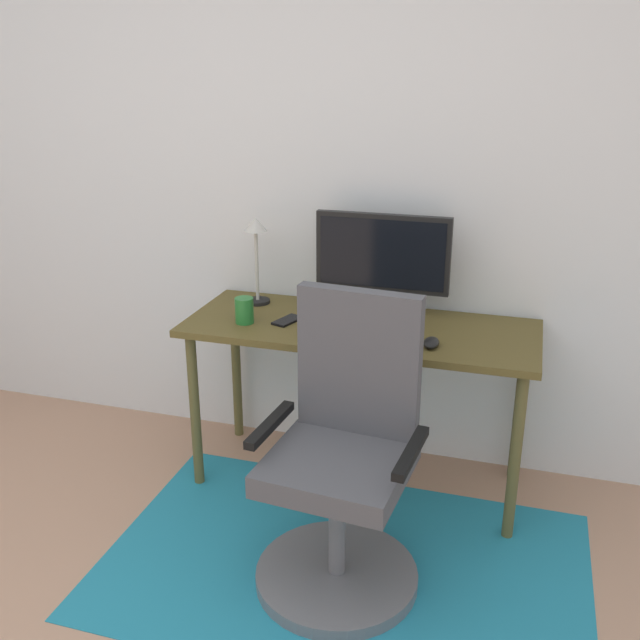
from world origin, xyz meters
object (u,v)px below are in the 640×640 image
object	(u,v)px
office_chair	(343,477)
desk_lamp	(256,244)
desk	(360,343)
keyboard	(358,335)
monitor	(382,257)
coffee_cup	(244,310)
cell_phone	(288,320)
computer_mouse	(431,343)

from	to	relation	value
office_chair	desk_lamp	bearing A→B (deg)	133.54
desk	keyboard	size ratio (longest dim) A/B	3.40
monitor	desk_lamp	bearing A→B (deg)	179.79
coffee_cup	desk_lamp	bearing A→B (deg)	99.25
desk	coffee_cup	distance (m)	0.50
keyboard	cell_phone	distance (m)	0.34
keyboard	cell_phone	xyz separation A→B (m)	(-0.33, 0.09, -0.00)
office_chair	desk	bearing A→B (deg)	103.98
desk	cell_phone	xyz separation A→B (m)	(-0.30, -0.05, 0.09)
monitor	desk_lamp	distance (m)	0.57
computer_mouse	office_chair	distance (m)	0.63
keyboard	office_chair	size ratio (longest dim) A/B	0.41
office_chair	coffee_cup	bearing A→B (deg)	143.18
desk	cell_phone	size ratio (longest dim) A/B	10.45
monitor	coffee_cup	bearing A→B (deg)	-153.96
desk	keyboard	world-z (taller)	keyboard
cell_phone	office_chair	bearing A→B (deg)	-36.57
keyboard	cell_phone	world-z (taller)	keyboard
desk	coffee_cup	xyz separation A→B (m)	(-0.47, -0.11, 0.14)
coffee_cup	office_chair	xyz separation A→B (m)	(0.57, -0.51, -0.39)
keyboard	cell_phone	size ratio (longest dim) A/B	3.07
monitor	cell_phone	world-z (taller)	monitor
coffee_cup	cell_phone	world-z (taller)	coffee_cup
keyboard	coffee_cup	xyz separation A→B (m)	(-0.50, 0.02, 0.05)
cell_phone	office_chair	world-z (taller)	office_chair
computer_mouse	cell_phone	xyz separation A→B (m)	(-0.62, 0.11, -0.01)
coffee_cup	cell_phone	xyz separation A→B (m)	(0.17, 0.06, -0.05)
monitor	cell_phone	bearing A→B (deg)	-151.66
desk	cell_phone	bearing A→B (deg)	-171.18
coffee_cup	office_chair	size ratio (longest dim) A/B	0.10
monitor	office_chair	bearing A→B (deg)	-86.91
desk_lamp	office_chair	bearing A→B (deg)	-51.63
computer_mouse	desk_lamp	xyz separation A→B (m)	(-0.83, 0.30, 0.26)
computer_mouse	desk	bearing A→B (deg)	154.39
keyboard	coffee_cup	world-z (taller)	coffee_cup
keyboard	desk_lamp	bearing A→B (deg)	152.08
keyboard	desk_lamp	distance (m)	0.66
desk_lamp	coffee_cup	bearing A→B (deg)	-80.75
monitor	cell_phone	size ratio (longest dim) A/B	4.08
keyboard	cell_phone	bearing A→B (deg)	164.78
keyboard	computer_mouse	distance (m)	0.30
cell_phone	keyboard	bearing A→B (deg)	3.40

